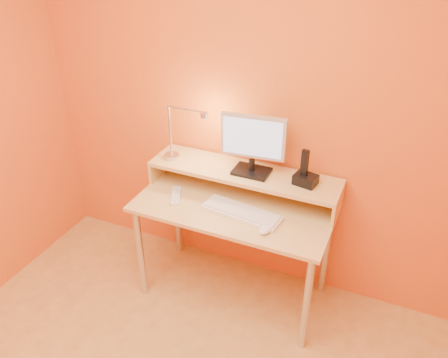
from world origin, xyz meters
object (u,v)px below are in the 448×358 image
at_px(remote_control, 176,196).
at_px(monitor_panel, 253,137).
at_px(mouse, 266,229).
at_px(phone_dock, 305,180).
at_px(keyboard, 242,213).
at_px(lamp_base, 172,156).

bearing_deg(remote_control, monitor_panel, 4.08).
bearing_deg(mouse, remote_control, -173.93).
relative_size(monitor_panel, mouse, 3.65).
relative_size(phone_dock, mouse, 1.22).
distance_m(monitor_panel, phone_dock, 0.39).
xyz_separation_m(phone_dock, mouse, (-0.12, -0.33, -0.17)).
bearing_deg(remote_control, mouse, -34.24).
bearing_deg(keyboard, phone_dock, 43.08).
bearing_deg(monitor_panel, mouse, -63.85).
relative_size(phone_dock, remote_control, 0.67).
height_order(phone_dock, remote_control, phone_dock).
height_order(phone_dock, keyboard, phone_dock).
distance_m(lamp_base, remote_control, 0.27).
distance_m(keyboard, mouse, 0.21).
bearing_deg(lamp_base, mouse, -21.46).
bearing_deg(monitor_panel, lamp_base, 178.06).
distance_m(keyboard, remote_control, 0.44).
xyz_separation_m(lamp_base, mouse, (0.75, -0.30, -0.15)).
height_order(lamp_base, keyboard, lamp_base).
distance_m(phone_dock, keyboard, 0.42).
bearing_deg(lamp_base, monitor_panel, 4.24).
distance_m(lamp_base, keyboard, 0.62).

